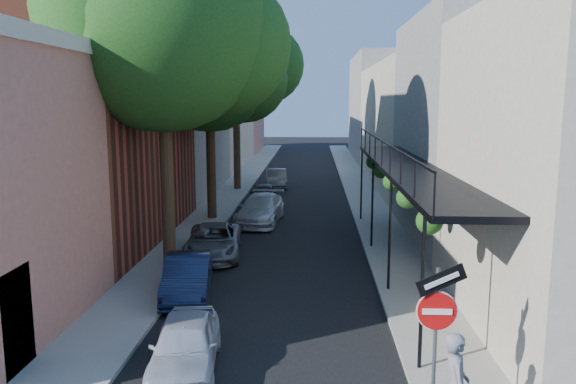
# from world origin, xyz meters

# --- Properties ---
(road_surface) EXTENTS (6.00, 64.00, 0.01)m
(road_surface) POSITION_xyz_m (0.00, 30.00, 0.01)
(road_surface) COLOR black
(road_surface) RESTS_ON ground
(sidewalk_left) EXTENTS (2.00, 64.00, 0.12)m
(sidewalk_left) POSITION_xyz_m (-4.00, 30.00, 0.06)
(sidewalk_left) COLOR gray
(sidewalk_left) RESTS_ON ground
(sidewalk_right) EXTENTS (2.00, 64.00, 0.12)m
(sidewalk_right) POSITION_xyz_m (4.00, 30.00, 0.06)
(sidewalk_right) COLOR gray
(sidewalk_right) RESTS_ON ground
(buildings_left) EXTENTS (10.10, 59.10, 12.00)m
(buildings_left) POSITION_xyz_m (-9.30, 28.76, 4.94)
(buildings_left) COLOR tan
(buildings_left) RESTS_ON ground
(buildings_right) EXTENTS (9.80, 55.00, 10.00)m
(buildings_right) POSITION_xyz_m (8.99, 29.49, 4.42)
(buildings_right) COLOR beige
(buildings_right) RESTS_ON ground
(sign_post) EXTENTS (0.89, 0.17, 2.99)m
(sign_post) POSITION_xyz_m (3.16, 0.97, 2.04)
(sign_post) COLOR #595B60
(sign_post) RESTS_ON ground
(oak_near) EXTENTS (7.48, 6.80, 11.42)m
(oak_near) POSITION_xyz_m (-3.37, 10.26, 7.88)
(oak_near) COLOR #342114
(oak_near) RESTS_ON ground
(oak_mid) EXTENTS (6.60, 6.00, 10.20)m
(oak_mid) POSITION_xyz_m (-3.42, 18.23, 7.06)
(oak_mid) COLOR #342114
(oak_mid) RESTS_ON ground
(oak_far) EXTENTS (7.70, 7.00, 11.90)m
(oak_far) POSITION_xyz_m (-3.35, 27.27, 8.26)
(oak_far) COLOR #342114
(oak_far) RESTS_ON ground
(parked_car_a) EXTENTS (1.72, 3.52, 1.16)m
(parked_car_a) POSITION_xyz_m (-1.63, 2.84, 0.58)
(parked_car_a) COLOR silver
(parked_car_a) RESTS_ON ground
(parked_car_b) EXTENTS (1.75, 3.79, 1.20)m
(parked_car_b) POSITION_xyz_m (-2.60, 7.41, 0.60)
(parked_car_b) COLOR #111B37
(parked_car_b) RESTS_ON ground
(parked_car_c) EXTENTS (2.33, 4.34, 1.16)m
(parked_car_c) POSITION_xyz_m (-2.60, 11.63, 0.58)
(parked_car_c) COLOR slate
(parked_car_c) RESTS_ON ground
(parked_car_d) EXTENTS (2.26, 4.68, 1.31)m
(parked_car_d) POSITION_xyz_m (-1.40, 17.42, 0.66)
(parked_car_d) COLOR silver
(parked_car_d) RESTS_ON ground
(parked_car_e) EXTENTS (1.71, 3.66, 1.21)m
(parked_car_e) POSITION_xyz_m (-1.67, 21.76, 0.61)
(parked_car_e) COLOR black
(parked_car_e) RESTS_ON ground
(parked_car_f) EXTENTS (1.64, 3.72, 1.19)m
(parked_car_f) POSITION_xyz_m (-1.40, 28.36, 0.59)
(parked_car_f) COLOR slate
(parked_car_f) RESTS_ON ground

